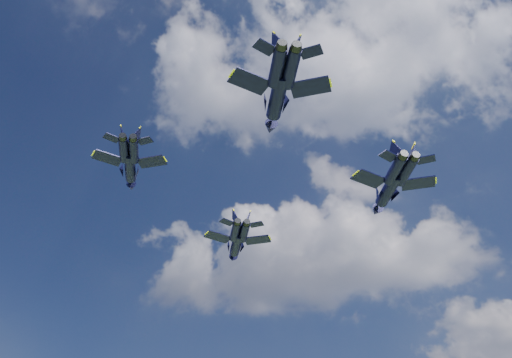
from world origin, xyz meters
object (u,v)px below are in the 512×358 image
object	(u,v)px
jet_left	(130,169)
jet_slot	(277,99)
jet_lead	(236,245)
jet_right	(388,191)

from	to	relation	value
jet_left	jet_slot	world-z (taller)	jet_slot
jet_lead	jet_slot	world-z (taller)	jet_lead
jet_lead	jet_slot	xyz separation A→B (m)	(17.42, -38.68, -2.63)
jet_lead	jet_right	world-z (taller)	jet_lead
jet_right	jet_slot	size ratio (longest dim) A/B	1.06
jet_lead	jet_left	xyz separation A→B (m)	(-7.22, -29.82, -2.22)
jet_lead	jet_slot	distance (m)	42.50
jet_lead	jet_left	distance (m)	30.76
jet_left	jet_right	distance (m)	40.48
jet_slot	jet_right	bearing A→B (deg)	43.18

